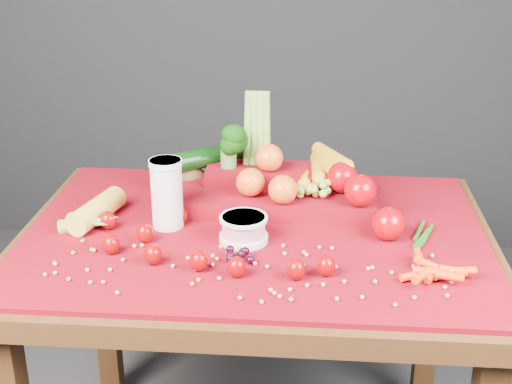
# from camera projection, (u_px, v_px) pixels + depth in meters

# --- Properties ---
(table) EXTENTS (1.10, 0.80, 0.75)m
(table) POSITION_uv_depth(u_px,v_px,m) (255.00, 271.00, 1.69)
(table) COLOR #311B0B
(table) RESTS_ON ground
(red_cloth) EXTENTS (1.05, 0.75, 0.01)m
(red_cloth) POSITION_uv_depth(u_px,v_px,m) (255.00, 233.00, 1.65)
(red_cloth) COLOR #6D030E
(red_cloth) RESTS_ON table
(milk_glass) EXTENTS (0.08, 0.08, 0.16)m
(milk_glass) POSITION_uv_depth(u_px,v_px,m) (167.00, 191.00, 1.63)
(milk_glass) COLOR beige
(milk_glass) RESTS_ON red_cloth
(yogurt_bowl) EXTENTS (0.11, 0.11, 0.06)m
(yogurt_bowl) POSITION_uv_depth(u_px,v_px,m) (244.00, 228.00, 1.58)
(yogurt_bowl) COLOR silver
(yogurt_bowl) RESTS_ON red_cloth
(strawberry_scatter) EXTENTS (0.54, 0.28, 0.05)m
(strawberry_scatter) POSITION_uv_depth(u_px,v_px,m) (192.00, 246.00, 1.52)
(strawberry_scatter) COLOR #8A0700
(strawberry_scatter) RESTS_ON red_cloth
(dark_grape_cluster) EXTENTS (0.06, 0.05, 0.03)m
(dark_grape_cluster) POSITION_uv_depth(u_px,v_px,m) (240.00, 256.00, 1.50)
(dark_grape_cluster) COLOR black
(dark_grape_cluster) RESTS_ON red_cloth
(soybean_scatter) EXTENTS (0.84, 0.24, 0.01)m
(soybean_scatter) POSITION_uv_depth(u_px,v_px,m) (247.00, 271.00, 1.46)
(soybean_scatter) COLOR tan
(soybean_scatter) RESTS_ON red_cloth
(corn_ear) EXTENTS (0.22, 0.25, 0.06)m
(corn_ear) POSITION_uv_depth(u_px,v_px,m) (92.00, 219.00, 1.65)
(corn_ear) COLOR gold
(corn_ear) RESTS_ON red_cloth
(potato) EXTENTS (0.11, 0.08, 0.08)m
(potato) POSITION_uv_depth(u_px,v_px,m) (185.00, 178.00, 1.85)
(potato) COLOR #4E3C1C
(potato) RESTS_ON red_cloth
(baby_carrot_pile) EXTENTS (0.18, 0.18, 0.03)m
(baby_carrot_pile) POSITION_uv_depth(u_px,v_px,m) (437.00, 271.00, 1.43)
(baby_carrot_pile) COLOR #E83A08
(baby_carrot_pile) RESTS_ON red_cloth
(green_bean_pile) EXTENTS (0.14, 0.12, 0.01)m
(green_bean_pile) POSITION_uv_depth(u_px,v_px,m) (420.00, 236.00, 1.61)
(green_bean_pile) COLOR #1D5513
(green_bean_pile) RESTS_ON red_cloth
(produce_mound) EXTENTS (0.60, 0.39, 0.27)m
(produce_mound) POSITION_uv_depth(u_px,v_px,m) (276.00, 182.00, 1.76)
(produce_mound) COLOR #6D030E
(produce_mound) RESTS_ON red_cloth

